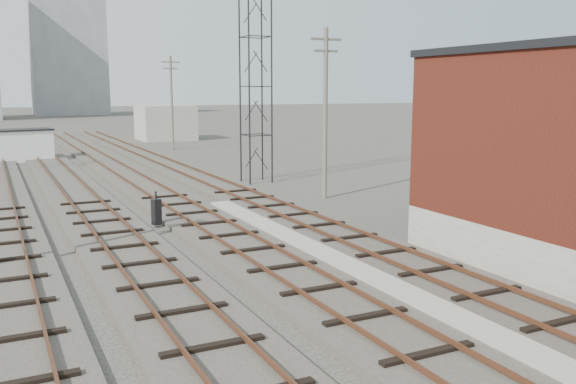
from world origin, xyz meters
TOP-DOWN VIEW (x-y plane):
  - ground at (0.00, 60.00)m, footprint 320.00×320.00m
  - track_right at (2.50, 39.00)m, footprint 3.20×90.00m
  - track_mid_right at (-1.50, 39.00)m, footprint 3.20×90.00m
  - track_mid_left at (-5.50, 39.00)m, footprint 3.20×90.00m
  - platform_curb at (0.50, 14.00)m, footprint 0.90×28.00m
  - lattice_tower at (5.50, 35.00)m, footprint 1.60×1.60m
  - utility_pole_right_a at (6.50, 28.00)m, footprint 1.80×0.24m
  - utility_pole_right_b at (6.50, 58.00)m, footprint 1.80×0.24m
  - apartment_right at (8.00, 150.00)m, footprint 16.00×12.00m
  - shed_right at (9.00, 70.00)m, footprint 6.00×6.00m
  - switch_stand at (-3.43, 25.02)m, footprint 0.42×0.42m
  - site_trailer at (-7.98, 54.07)m, footprint 6.54×3.53m

SIDE VIEW (x-z plane):
  - ground at x=0.00m, z-range 0.00..0.00m
  - track_right at x=2.50m, z-range -0.09..0.30m
  - track_mid_right at x=-1.50m, z-range -0.09..0.30m
  - track_mid_left at x=-5.50m, z-range -0.09..0.30m
  - platform_curb at x=0.50m, z-range 0.00..0.26m
  - switch_stand at x=-3.43m, z-range -0.04..1.41m
  - site_trailer at x=-7.98m, z-range 0.01..2.63m
  - shed_right at x=9.00m, z-range 0.00..4.00m
  - utility_pole_right_a at x=6.50m, z-range 0.30..9.30m
  - utility_pole_right_b at x=6.50m, z-range 0.30..9.30m
  - lattice_tower at x=5.50m, z-range 0.00..15.00m
  - apartment_right at x=8.00m, z-range 0.00..26.00m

